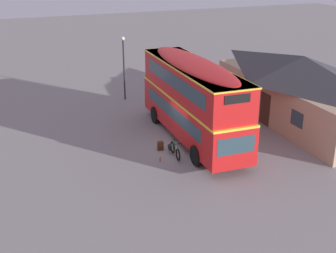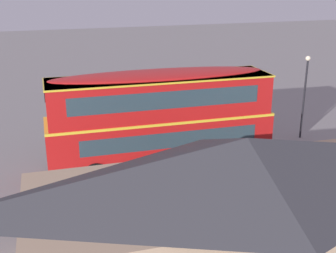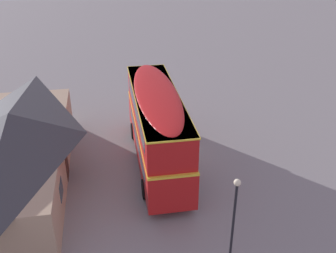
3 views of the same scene
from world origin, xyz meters
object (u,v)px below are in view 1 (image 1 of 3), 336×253
at_px(double_decker_bus, 193,97).
at_px(street_lamp, 124,61).
at_px(water_bottle_red_squeeze, 160,159).
at_px(backpack_on_ground, 160,145).
at_px(touring_bicycle, 175,150).

height_order(double_decker_bus, street_lamp, double_decker_bus).
bearing_deg(double_decker_bus, water_bottle_red_squeeze, -53.36).
xyz_separation_m(double_decker_bus, backpack_on_ground, (0.80, -2.36, -2.36)).
xyz_separation_m(double_decker_bus, water_bottle_red_squeeze, (2.17, -2.92, -2.53)).
bearing_deg(touring_bicycle, backpack_on_ground, -158.87).
bearing_deg(water_bottle_red_squeeze, touring_bicycle, 107.21).
distance_m(water_bottle_red_squeeze, street_lamp, 11.59).
distance_m(touring_bicycle, street_lamp, 11.15).
relative_size(double_decker_bus, street_lamp, 2.26).
bearing_deg(street_lamp, backpack_on_ground, -5.52).
bearing_deg(backpack_on_ground, touring_bicycle, 21.13).
height_order(touring_bicycle, water_bottle_red_squeeze, touring_bicycle).
xyz_separation_m(double_decker_bus, street_lamp, (-8.97, -1.41, 0.30)).
relative_size(double_decker_bus, water_bottle_red_squeeze, 42.95).
distance_m(backpack_on_ground, street_lamp, 10.17).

